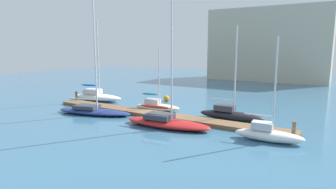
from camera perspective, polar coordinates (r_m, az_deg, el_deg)
ground_plane at (r=29.34m, az=-2.05°, el=-4.40°), size 120.00×120.00×0.00m
dock_pier at (r=29.30m, az=-2.06°, el=-4.06°), size 26.57×1.91×0.36m
dock_piling_near_end at (r=38.26m, az=-17.65°, el=-0.48°), size 0.28×0.28×1.46m
dock_piling_far_end at (r=23.92m, az=23.58°, el=-6.58°), size 0.28×0.28×1.46m
sailboat_0 at (r=38.89m, az=-13.93°, el=-0.28°), size 7.26×3.39×10.43m
sailboat_1 at (r=31.31m, az=-14.60°, el=-2.92°), size 8.67×4.20×12.86m
sailboat_2 at (r=31.95m, az=-2.28°, el=-2.25°), size 5.39×2.81×6.82m
sailboat_3 at (r=25.53m, az=-0.35°, el=-5.26°), size 8.20×3.24×12.35m
sailboat_4 at (r=28.60m, az=12.16°, el=-3.78°), size 6.34×1.91×8.93m
sailboat_5 at (r=22.99m, az=19.15°, el=-7.32°), size 5.11×1.84×7.76m
mooring_buoy_orange at (r=37.46m, az=-0.30°, el=-0.78°), size 0.76×0.76×0.76m
harbor_building_distant at (r=64.89m, az=19.22°, el=9.25°), size 23.94×8.42×14.87m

